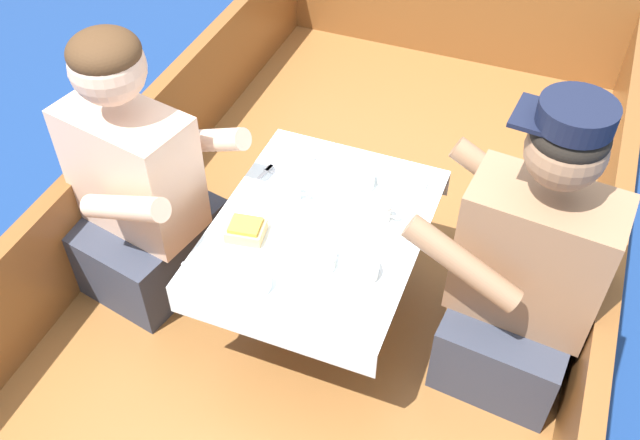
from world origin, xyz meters
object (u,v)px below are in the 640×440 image
Objects in this scene: person_starboard at (525,275)px; sandwich at (246,230)px; person_port at (139,190)px; coffee_cup_port at (290,188)px; coffee_cup_starboard at (379,210)px.

sandwich is (-0.78, -0.18, 0.06)m from person_starboard.
person_port is at bearing 10.08° from person_starboard.
coffee_cup_port is at bearing 76.59° from sandwich.
coffee_cup_port reaches higher than coffee_cup_starboard.
person_port is 0.49m from coffee_cup_port.
coffee_cup_port is 0.96× the size of coffee_cup_starboard.
person_port is 7.93× the size of sandwich.
coffee_cup_starboard is at bearing 2.27° from coffee_cup_port.
coffee_cup_port reaches higher than sandwich.
coffee_cup_starboard is at bearing 21.64° from person_port.
person_starboard is 9.58× the size of coffee_cup_starboard.
person_starboard reaches higher than person_port.
coffee_cup_port is 0.28m from coffee_cup_starboard.
coffee_cup_starboard is (0.28, 0.01, -0.00)m from coffee_cup_port.
person_port reaches higher than coffee_cup_port.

